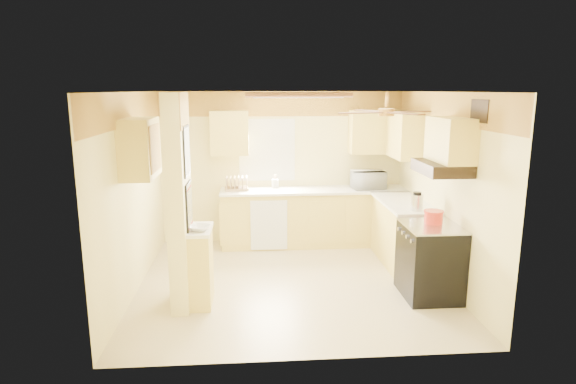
{
  "coord_description": "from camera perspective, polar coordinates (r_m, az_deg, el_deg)",
  "views": [
    {
      "loc": [
        -0.51,
        -6.03,
        2.53
      ],
      "look_at": [
        -0.02,
        0.35,
        1.16
      ],
      "focal_mm": 30.0,
      "sensor_mm": 36.0,
      "label": 1
    }
  ],
  "objects": [
    {
      "name": "vent_grate",
      "position": [
        5.7,
        21.77,
        8.92
      ],
      "size": [
        0.02,
        0.4,
        0.25
      ],
      "primitive_type": "cube",
      "color": "black",
      "rests_on": "wall_right"
    },
    {
      "name": "stove",
      "position": [
        6.25,
        16.46,
        -7.79
      ],
      "size": [
        0.68,
        0.77,
        0.92
      ],
      "color": "black",
      "rests_on": "floor"
    },
    {
      "name": "upper_cab_right",
      "position": [
        7.67,
        13.43,
        6.65
      ],
      "size": [
        0.35,
        1.0,
        0.7
      ],
      "primitive_type": "cube",
      "color": "#F3DC6A",
      "rests_on": "wall_right"
    },
    {
      "name": "lower_cabinets_right",
      "position": [
        7.29,
        13.5,
        -4.86
      ],
      "size": [
        0.6,
        1.4,
        0.9
      ],
      "primitive_type": "cube",
      "color": "#F3DC6A",
      "rests_on": "floor"
    },
    {
      "name": "bowl",
      "position": [
        5.63,
        -10.45,
        -4.22
      ],
      "size": [
        0.31,
        0.31,
        0.06
      ],
      "primitive_type": "imported",
      "rotation": [
        0.0,
        0.0,
        -0.35
      ],
      "color": "white",
      "rests_on": "ledge_top"
    },
    {
      "name": "dish_rack",
      "position": [
        7.8,
        -6.12,
        0.81
      ],
      "size": [
        0.39,
        0.31,
        0.21
      ],
      "color": "tan",
      "rests_on": "countertop_back"
    },
    {
      "name": "countertop_right",
      "position": [
        7.16,
        13.61,
        -1.26
      ],
      "size": [
        0.64,
        1.44,
        0.04
      ],
      "primitive_type": "cube",
      "color": "white",
      "rests_on": "lower_cabinets_right"
    },
    {
      "name": "upper_cab_back_right",
      "position": [
        8.05,
        10.53,
        7.02
      ],
      "size": [
        0.9,
        0.35,
        0.7
      ],
      "primitive_type": "cube",
      "color": "#F3DC6A",
      "rests_on": "wall_back"
    },
    {
      "name": "poster_menu",
      "position": [
        5.57,
        -11.92,
        4.79
      ],
      "size": [
        0.02,
        0.42,
        0.57
      ],
      "color": "black",
      "rests_on": "partition_column"
    },
    {
      "name": "wall_left",
      "position": [
        6.34,
        -17.9,
        -0.17
      ],
      "size": [
        0.0,
        3.8,
        3.8
      ],
      "primitive_type": "plane",
      "rotation": [
        1.57,
        0.0,
        1.57
      ],
      "color": "#F8E997",
      "rests_on": "floor"
    },
    {
      "name": "dishwasher_panel",
      "position": [
        7.61,
        -2.27,
        -3.95
      ],
      "size": [
        0.58,
        0.02,
        0.8
      ],
      "primitive_type": "cube",
      "color": "white",
      "rests_on": "lower_cabinets_back"
    },
    {
      "name": "floor",
      "position": [
        6.55,
        0.42,
        -10.64
      ],
      "size": [
        4.0,
        4.0,
        0.0
      ],
      "primitive_type": "plane",
      "color": "#CBBA8D",
      "rests_on": "ground"
    },
    {
      "name": "utensil_crock",
      "position": [
        7.92,
        -1.53,
        1.03
      ],
      "size": [
        0.11,
        0.11,
        0.22
      ],
      "color": "white",
      "rests_on": "countertop_back"
    },
    {
      "name": "dutch_oven",
      "position": [
        6.18,
        16.87,
        -2.83
      ],
      "size": [
        0.24,
        0.24,
        0.16
      ],
      "color": "red",
      "rests_on": "stove"
    },
    {
      "name": "upper_cab_over_stove",
      "position": [
        5.98,
        18.71,
        5.87
      ],
      "size": [
        0.35,
        0.76,
        0.52
      ],
      "primitive_type": "cube",
      "color": "#F3DC6A",
      "rests_on": "wall_right"
    },
    {
      "name": "poster_nashville",
      "position": [
        5.68,
        -11.64,
        -1.72
      ],
      "size": [
        0.02,
        0.42,
        0.57
      ],
      "color": "black",
      "rests_on": "partition_column"
    },
    {
      "name": "partition_column",
      "position": [
        5.69,
        -12.78,
        -1.24
      ],
      "size": [
        0.2,
        0.7,
        2.5
      ],
      "primitive_type": "cube",
      "color": "#F8E997",
      "rests_on": "floor"
    },
    {
      "name": "wallpaper_border",
      "position": [
        7.93,
        -0.72,
        10.4
      ],
      "size": [
        4.0,
        0.02,
        0.4
      ],
      "primitive_type": "cube",
      "color": "#F0BD46",
      "rests_on": "wall_back"
    },
    {
      "name": "wall_front",
      "position": [
        4.35,
        2.55,
        -5.05
      ],
      "size": [
        4.0,
        0.0,
        4.0
      ],
      "primitive_type": "plane",
      "rotation": [
        -1.57,
        0.0,
        0.0
      ],
      "color": "#F8E997",
      "rests_on": "floor"
    },
    {
      "name": "ledge_top",
      "position": [
        5.74,
        -10.44,
        -4.42
      ],
      "size": [
        0.28,
        0.58,
        0.04
      ],
      "primitive_type": "cube",
      "color": "white",
      "rests_on": "partition_ledge"
    },
    {
      "name": "upper_cab_back_left",
      "position": [
        7.79,
        -6.93,
        6.97
      ],
      "size": [
        0.6,
        0.35,
        0.7
      ],
      "primitive_type": "cube",
      "color": "#F3DC6A",
      "rests_on": "wall_back"
    },
    {
      "name": "kettle",
      "position": [
        6.66,
        15.02,
        -1.14
      ],
      "size": [
        0.16,
        0.16,
        0.25
      ],
      "color": "silver",
      "rests_on": "countertop_right"
    },
    {
      "name": "wall_back",
      "position": [
        8.04,
        -0.71,
        2.91
      ],
      "size": [
        4.0,
        0.0,
        4.0
      ],
      "primitive_type": "plane",
      "rotation": [
        1.57,
        0.0,
        0.0
      ],
      "color": "#F8E997",
      "rests_on": "floor"
    },
    {
      "name": "microwave",
      "position": [
        7.97,
        9.49,
        1.46
      ],
      "size": [
        0.54,
        0.38,
        0.29
      ],
      "primitive_type": "imported",
      "rotation": [
        0.0,
        0.0,
        3.18
      ],
      "color": "white",
      "rests_on": "countertop_back"
    },
    {
      "name": "partition_ledge",
      "position": [
        5.89,
        -10.27,
        -8.81
      ],
      "size": [
        0.25,
        0.55,
        0.9
      ],
      "primitive_type": "cube",
      "color": "#F3DC6A",
      "rests_on": "floor"
    },
    {
      "name": "ceiling_light_panel",
      "position": [
        6.55,
        0.96,
        11.41
      ],
      "size": [
        1.35,
        0.95,
        0.06
      ],
      "color": "brown",
      "rests_on": "ceiling"
    },
    {
      "name": "wall_right",
      "position": [
        6.65,
        17.87,
        0.39
      ],
      "size": [
        0.0,
        3.8,
        3.8
      ],
      "primitive_type": "plane",
      "rotation": [
        1.57,
        0.0,
        -1.57
      ],
      "color": "#F8E997",
      "rests_on": "floor"
    },
    {
      "name": "ceiling",
      "position": [
        6.05,
        0.45,
        11.79
      ],
      "size": [
        4.0,
        4.0,
        0.0
      ],
      "primitive_type": "plane",
      "rotation": [
        3.14,
        0.0,
        0.0
      ],
      "color": "white",
      "rests_on": "wall_back"
    },
    {
      "name": "window",
      "position": [
        7.98,
        -2.51,
        5.0
      ],
      "size": [
        0.92,
        0.02,
        1.02
      ],
      "color": "white",
      "rests_on": "wall_back"
    },
    {
      "name": "upper_cab_left_wall",
      "position": [
        5.96,
        -17.17,
        4.99
      ],
      "size": [
        0.35,
        0.75,
        0.7
      ],
      "primitive_type": "cube",
      "color": "#F3DC6A",
      "rests_on": "wall_left"
    },
    {
      "name": "range_hood",
      "position": [
        5.99,
        17.75,
        2.76
      ],
      "size": [
        0.5,
        0.76,
        0.14
      ],
      "primitive_type": "cube",
      "color": "black",
      "rests_on": "upper_cab_over_stove"
    },
    {
      "name": "lower_cabinets_back",
      "position": [
        7.97,
        3.04,
        -3.08
      ],
      "size": [
        3.0,
        0.6,
        0.9
      ],
      "primitive_type": "cube",
      "color": "#F3DC6A",
      "rests_on": "floor"
    },
    {
      "name": "ceiling_fan",
      "position": [
        5.54,
        11.58,
        9.31
      ],
      "size": [
        1.15,
        1.15,
        0.26
      ],
      "color": "gold",
      "rests_on": "ceiling"
    },
    {
      "name": "countertop_back",
      "position": [
        7.85,
        3.09,
        0.21
      ],
      "size": [
        3.04,
        0.64,
        0.04
      ],
      "primitive_type": "cube",
      "color": "white",
      "rests_on": "lower_cabinets_back"
    }
  ]
}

